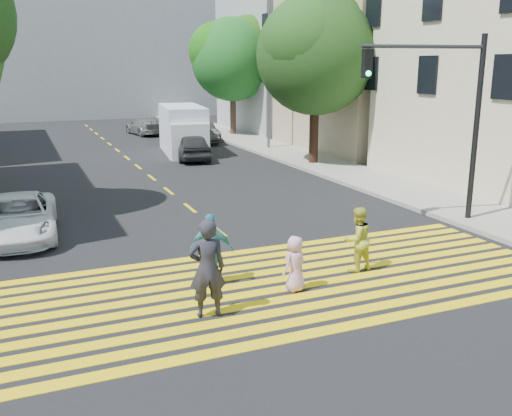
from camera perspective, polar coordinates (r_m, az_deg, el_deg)
ground at (r=12.24m, az=5.53°, el=-9.57°), size 120.00×120.00×0.00m
sidewalk_right at (r=28.86m, az=6.34°, el=4.45°), size 3.00×60.00×0.15m
crosswalk at (r=13.29m, az=2.91°, el=-7.53°), size 13.40×5.30×0.01m
lane_line at (r=33.14m, az=-13.26°, el=5.29°), size 0.12×34.40×0.01m
building_right_tan at (r=35.31m, az=12.84°, el=13.99°), size 10.00×10.00×10.00m
building_right_grey at (r=44.75m, az=4.43°, el=14.26°), size 10.00×10.00×10.00m
backdrop_block at (r=58.09m, az=-18.10°, el=14.59°), size 30.00×8.00×12.00m
tree_right_near at (r=28.46m, az=6.07°, el=15.62°), size 7.42×7.36×8.38m
tree_right_far at (r=40.36m, az=-2.26°, el=15.05°), size 7.56×7.32×8.19m
pedestrian_man at (r=11.34m, az=-4.90°, el=-6.04°), size 0.79×0.58×2.02m
pedestrian_woman at (r=14.03m, az=10.08°, el=-3.11°), size 0.84×0.69×1.60m
pedestrian_child at (r=12.67m, az=3.92°, el=-5.59°), size 0.73×0.61×1.27m
pedestrian_extra at (r=13.00m, az=-4.50°, el=-4.16°), size 1.06×0.75×1.67m
white_sedan at (r=17.86m, az=-22.64°, el=-0.85°), size 2.33×4.58×1.24m
dark_car_near at (r=30.47m, az=-6.46°, el=6.16°), size 2.26×4.34×1.41m
silver_car at (r=41.93m, az=-11.11°, el=8.02°), size 2.30×4.34×1.20m
dark_car_parked at (r=37.13m, az=-5.53°, el=7.60°), size 1.55×4.26×1.39m
white_van at (r=32.55m, az=-7.26°, el=7.62°), size 2.81×5.84×2.65m
traffic_signal at (r=18.34m, az=18.51°, el=9.84°), size 3.91×0.95×5.80m
street_lamp at (r=33.42m, az=0.98°, el=15.31°), size 2.20×0.49×9.70m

